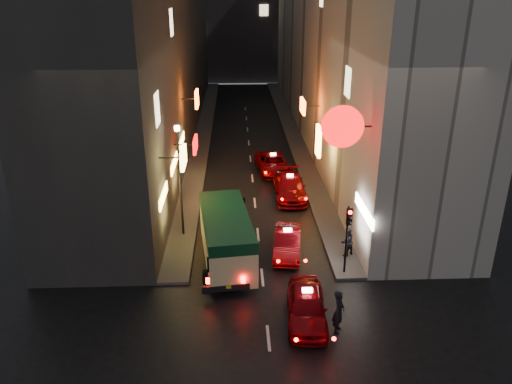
{
  "coord_description": "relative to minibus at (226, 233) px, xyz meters",
  "views": [
    {
      "loc": [
        -1.18,
        -12.17,
        13.02
      ],
      "look_at": [
        -0.11,
        13.0,
        2.62
      ],
      "focal_mm": 35.0,
      "sensor_mm": 36.0,
      "label": 1
    }
  ],
  "objects": [
    {
      "name": "taxi_near",
      "position": [
        3.39,
        -4.83,
        -0.91
      ],
      "size": [
        2.46,
        5.19,
        1.77
      ],
      "color": "maroon",
      "rests_on": "ground"
    },
    {
      "name": "traffic_light",
      "position": [
        5.72,
        -1.47,
        0.97
      ],
      "size": [
        0.26,
        0.43,
        3.5
      ],
      "color": "black",
      "rests_on": "sidewalk_right"
    },
    {
      "name": "building_left",
      "position": [
        -6.27,
        24.05,
        7.28
      ],
      "size": [
        7.41,
        52.0,
        18.0
      ],
      "color": "#34322F",
      "rests_on": "ground"
    },
    {
      "name": "taxi_far",
      "position": [
        3.32,
        13.27,
        -0.93
      ],
      "size": [
        2.56,
        5.14,
        1.74
      ],
      "color": "maroon",
      "rests_on": "ground"
    },
    {
      "name": "taxi_second",
      "position": [
        3.16,
        0.87,
        -0.97
      ],
      "size": [
        2.52,
        4.89,
        1.66
      ],
      "color": "maroon",
      "rests_on": "ground"
    },
    {
      "name": "building_right",
      "position": [
        9.72,
        24.05,
        7.28
      ],
      "size": [
        8.3,
        52.19,
        18.0
      ],
      "color": "#BAB4AA",
      "rests_on": "ground"
    },
    {
      "name": "lamp_post",
      "position": [
        -2.48,
        3.06,
        2.01
      ],
      "size": [
        0.28,
        0.28,
        6.22
      ],
      "color": "black",
      "rests_on": "sidewalk_left"
    },
    {
      "name": "pedestrian_sidewalk",
      "position": [
        6.17,
        0.29,
        -0.68
      ],
      "size": [
        0.78,
        0.69,
        1.76
      ],
      "primitive_type": "imported",
      "rotation": [
        0.0,
        0.0,
        3.67
      ],
      "color": "black",
      "rests_on": "sidewalk_right"
    },
    {
      "name": "building_far",
      "position": [
        1.72,
        56.06,
        9.29
      ],
      "size": [
        30.0,
        10.0,
        22.0
      ],
      "primitive_type": "cube",
      "color": "#303035",
      "rests_on": "ground"
    },
    {
      "name": "minibus",
      "position": [
        0.0,
        0.0,
        0.0
      ],
      "size": [
        2.97,
        6.55,
        2.72
      ],
      "color": "beige",
      "rests_on": "ground"
    },
    {
      "name": "sidewalk_left",
      "position": [
        -2.53,
        24.06,
        -1.64
      ],
      "size": [
        1.5,
        52.0,
        0.15
      ],
      "primitive_type": "cube",
      "color": "#4A4845",
      "rests_on": "ground"
    },
    {
      "name": "pedestrian_crossing",
      "position": [
        4.57,
        -5.6,
        -0.65
      ],
      "size": [
        0.68,
        0.82,
        2.13
      ],
      "primitive_type": "imported",
      "rotation": [
        0.0,
        0.0,
        1.18
      ],
      "color": "black",
      "rests_on": "ground"
    },
    {
      "name": "sidewalk_right",
      "position": [
        5.97,
        24.06,
        -1.64
      ],
      "size": [
        1.5,
        52.0,
        0.15
      ],
      "primitive_type": "cube",
      "color": "#4A4845",
      "rests_on": "ground"
    },
    {
      "name": "taxi_third",
      "position": [
        4.09,
        8.47,
        -0.88
      ],
      "size": [
        2.19,
        5.28,
        1.85
      ],
      "color": "maroon",
      "rests_on": "ground"
    }
  ]
}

